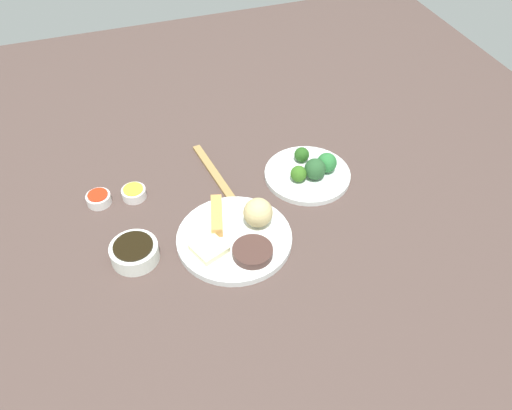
{
  "coord_description": "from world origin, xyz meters",
  "views": [
    {
      "loc": [
        0.84,
        -0.21,
        0.93
      ],
      "look_at": [
        -0.0,
        0.08,
        0.06
      ],
      "focal_mm": 37.21,
      "sensor_mm": 36.0,
      "label": 1
    }
  ],
  "objects_px": {
    "sauce_ramekin_hot_mustard": "(134,193)",
    "sauce_ramekin_sweet_and_sour": "(99,199)",
    "chopsticks_pair": "(213,172)",
    "soy_sauce_bowl": "(135,253)",
    "broccoli_plate": "(307,175)",
    "main_plate": "(234,239)"
  },
  "relations": [
    {
      "from": "main_plate",
      "to": "sauce_ramekin_hot_mustard",
      "type": "xyz_separation_m",
      "value": [
        -0.22,
        -0.19,
        0.0
      ]
    },
    {
      "from": "soy_sauce_bowl",
      "to": "broccoli_plate",
      "type": "bearing_deg",
      "value": 105.46
    },
    {
      "from": "soy_sauce_bowl",
      "to": "chopsticks_pair",
      "type": "xyz_separation_m",
      "value": [
        -0.22,
        0.24,
        -0.02
      ]
    },
    {
      "from": "main_plate",
      "to": "soy_sauce_bowl",
      "type": "distance_m",
      "value": 0.22
    },
    {
      "from": "main_plate",
      "to": "chopsticks_pair",
      "type": "relative_size",
      "value": 1.13
    },
    {
      "from": "broccoli_plate",
      "to": "sauce_ramekin_hot_mustard",
      "type": "relative_size",
      "value": 3.71
    },
    {
      "from": "chopsticks_pair",
      "to": "soy_sauce_bowl",
      "type": "bearing_deg",
      "value": -47.13
    },
    {
      "from": "main_plate",
      "to": "sauce_ramekin_sweet_and_sour",
      "type": "relative_size",
      "value": 4.42
    },
    {
      "from": "main_plate",
      "to": "sauce_ramekin_sweet_and_sour",
      "type": "height_order",
      "value": "sauce_ramekin_sweet_and_sour"
    },
    {
      "from": "soy_sauce_bowl",
      "to": "chopsticks_pair",
      "type": "height_order",
      "value": "soy_sauce_bowl"
    },
    {
      "from": "sauce_ramekin_hot_mustard",
      "to": "sauce_ramekin_sweet_and_sour",
      "type": "bearing_deg",
      "value": -95.04
    },
    {
      "from": "main_plate",
      "to": "sauce_ramekin_hot_mustard",
      "type": "height_order",
      "value": "sauce_ramekin_hot_mustard"
    },
    {
      "from": "sauce_ramekin_hot_mustard",
      "to": "chopsticks_pair",
      "type": "relative_size",
      "value": 0.25
    },
    {
      "from": "sauce_ramekin_hot_mustard",
      "to": "soy_sauce_bowl",
      "type": "bearing_deg",
      "value": -8.99
    },
    {
      "from": "main_plate",
      "to": "broccoli_plate",
      "type": "distance_m",
      "value": 0.29
    },
    {
      "from": "main_plate",
      "to": "broccoli_plate",
      "type": "height_order",
      "value": "main_plate"
    },
    {
      "from": "soy_sauce_bowl",
      "to": "chopsticks_pair",
      "type": "relative_size",
      "value": 0.45
    },
    {
      "from": "sauce_ramekin_sweet_and_sour",
      "to": "sauce_ramekin_hot_mustard",
      "type": "bearing_deg",
      "value": 84.96
    },
    {
      "from": "main_plate",
      "to": "chopsticks_pair",
      "type": "xyz_separation_m",
      "value": [
        -0.25,
        0.02,
        -0.0
      ]
    },
    {
      "from": "soy_sauce_bowl",
      "to": "sauce_ramekin_sweet_and_sour",
      "type": "distance_m",
      "value": 0.21
    },
    {
      "from": "broccoli_plate",
      "to": "soy_sauce_bowl",
      "type": "xyz_separation_m",
      "value": [
        0.13,
        -0.47,
        0.01
      ]
    },
    {
      "from": "sauce_ramekin_hot_mustard",
      "to": "chopsticks_pair",
      "type": "xyz_separation_m",
      "value": [
        -0.03,
        0.21,
        -0.01
      ]
    }
  ]
}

